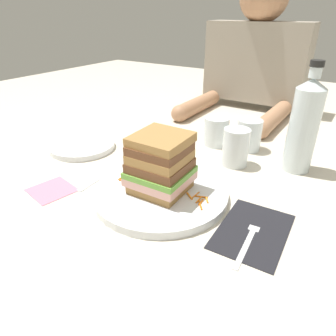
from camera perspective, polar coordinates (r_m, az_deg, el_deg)
The scene contains 28 objects.
ground_plane at distance 0.69m, azimuth 0.89°, elevation -4.95°, with size 3.00×3.00×0.00m, color beige.
main_plate at distance 0.68m, azimuth -1.40°, elevation -4.64°, with size 0.30×0.30×0.02m, color white.
sandwich at distance 0.64m, azimuth -1.44°, elevation 0.71°, with size 0.12×0.12×0.13m.
carrot_shred_0 at distance 0.70m, azimuth -7.05°, elevation -2.79°, with size 0.00×0.00×0.03m, color orange.
carrot_shred_1 at distance 0.72m, azimuth -8.67°, elevation -1.84°, with size 0.00×0.00×0.02m, color orange.
carrot_shred_2 at distance 0.72m, azimuth -7.08°, elevation -1.84°, with size 0.00×0.00×0.03m, color orange.
carrot_shred_3 at distance 0.72m, azimuth -8.26°, elevation -2.10°, with size 0.00×0.00×0.02m, color orange.
carrot_shred_4 at distance 0.71m, azimuth -7.15°, elevation -2.40°, with size 0.00×0.00×0.02m, color orange.
carrot_shred_5 at distance 0.74m, azimuth -7.48°, elevation -1.22°, with size 0.00×0.00×0.03m, color orange.
carrot_shred_6 at distance 0.73m, azimuth -8.33°, elevation -1.59°, with size 0.00×0.00×0.03m, color orange.
carrot_shred_7 at distance 0.74m, azimuth -6.40°, elevation -1.16°, with size 0.00×0.00×0.02m, color orange.
carrot_shred_8 at distance 0.64m, azimuth 7.30°, elevation -5.95°, with size 0.00×0.00×0.02m, color orange.
carrot_shred_9 at distance 0.65m, azimuth 5.19°, elevation -5.05°, with size 0.00×0.00×0.03m, color orange.
carrot_shred_10 at distance 0.65m, azimuth 6.31°, elevation -5.32°, with size 0.00×0.00×0.03m, color orange.
carrot_shred_11 at distance 0.64m, azimuth 5.77°, elevation -5.91°, with size 0.00×0.00×0.03m, color orange.
carrot_shred_12 at distance 0.62m, azimuth 6.06°, elevation -6.88°, with size 0.00×0.00×0.03m, color orange.
carrot_shred_13 at distance 0.65m, azimuth 4.05°, elevation -5.24°, with size 0.00×0.00×0.03m, color orange.
carrot_shred_14 at distance 0.63m, azimuth 6.18°, elevation -6.36°, with size 0.00×0.00×0.02m, color orange.
napkin_dark at distance 0.61m, azimuth 15.58°, elevation -11.23°, with size 0.12×0.18×0.00m, color black.
fork at distance 0.59m, azimuth 15.06°, elevation -12.23°, with size 0.03×0.17×0.00m.
knife at distance 0.79m, azimuth -11.70°, elevation -1.06°, with size 0.03×0.20×0.00m.
juice_glass at distance 0.82m, azimuth 12.48°, elevation 3.42°, with size 0.07×0.07×0.10m.
water_bottle at distance 0.82m, azimuth 24.07°, elevation 7.33°, with size 0.07×0.07×0.27m.
empty_tumbler_0 at distance 0.93m, azimuth 14.90°, elevation 6.00°, with size 0.07×0.07×0.09m, color silver.
empty_tumbler_1 at distance 0.94m, azimuth 9.03°, elevation 6.77°, with size 0.07×0.07×0.08m, color silver.
side_plate at distance 0.95m, azimuth -15.71°, elevation 3.95°, with size 0.19×0.19×0.02m, color white.
napkin_pink at distance 0.75m, azimuth -20.90°, elevation -3.84°, with size 0.09×0.09×0.00m, color pink.
diner_across at distance 1.32m, azimuth 16.00°, elevation 20.18°, with size 0.40×0.46×0.50m.
Camera 1 is at (0.31, -0.49, 0.37)m, focal length 32.61 mm.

